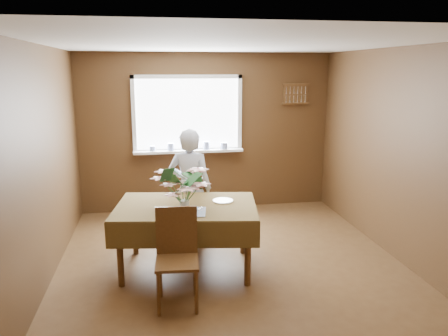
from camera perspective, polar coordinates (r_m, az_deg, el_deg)
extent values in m
plane|color=#4E331B|center=(5.21, 1.02, -12.68)|extent=(4.50, 4.50, 0.00)
plane|color=white|center=(4.72, 1.14, 15.93)|extent=(4.50, 4.50, 0.00)
plane|color=brown|center=(7.00, -2.30, 4.63)|extent=(4.00, 0.00, 4.00)
plane|color=brown|center=(2.72, 9.88, -8.79)|extent=(4.00, 0.00, 4.00)
plane|color=brown|center=(4.87, -22.75, 0.03)|extent=(0.00, 4.50, 4.50)
plane|color=brown|center=(5.53, 21.91, 1.53)|extent=(0.00, 4.50, 4.50)
cube|color=white|center=(6.92, -4.79, 7.00)|extent=(1.60, 0.01, 1.10)
cube|color=white|center=(6.87, -4.87, 11.81)|extent=(1.72, 0.06, 0.06)
cube|color=white|center=(6.99, -4.69, 2.26)|extent=(1.72, 0.06, 0.06)
cube|color=white|center=(6.89, -11.72, 6.76)|extent=(0.06, 0.06, 1.22)
cube|color=white|center=(7.02, 2.04, 7.12)|extent=(0.06, 0.06, 1.22)
cube|color=white|center=(6.92, -4.64, 2.23)|extent=(1.72, 0.20, 0.04)
cylinder|color=white|center=(6.86, -9.33, 2.53)|extent=(0.09, 0.09, 0.08)
cylinder|color=white|center=(6.87, -6.98, 2.76)|extent=(0.11, 0.11, 0.12)
cylinder|color=white|center=(6.89, -4.63, 2.74)|extent=(0.12, 0.12, 0.09)
cylinder|color=white|center=(6.91, -2.31, 2.96)|extent=(0.10, 0.10, 0.13)
cylinder|color=white|center=(6.95, 0.00, 2.93)|extent=(0.11, 0.11, 0.10)
cube|color=brown|center=(7.24, 9.30, 9.52)|extent=(0.40, 0.03, 0.30)
cube|color=brown|center=(7.22, 9.38, 10.70)|extent=(0.44, 0.04, 0.03)
cube|color=brown|center=(7.24, 9.30, 8.33)|extent=(0.44, 0.04, 0.03)
cylinder|color=brown|center=(4.76, -13.41, -10.96)|extent=(0.07, 0.07, 0.71)
cylinder|color=brown|center=(4.66, 3.12, -11.14)|extent=(0.07, 0.07, 0.71)
cylinder|color=brown|center=(5.52, -11.57, -7.50)|extent=(0.07, 0.07, 0.71)
cylinder|color=brown|center=(5.43, 2.51, -7.57)|extent=(0.07, 0.07, 0.71)
cube|color=brown|center=(4.92, -4.96, -5.21)|extent=(1.62, 1.21, 0.04)
cube|color=#49381A|center=(4.91, -4.97, -4.93)|extent=(1.69, 1.27, 0.01)
cube|color=#49381A|center=(4.46, -5.41, -8.76)|extent=(1.54, 0.24, 0.28)
cube|color=#49381A|center=(5.45, -4.56, -4.70)|extent=(1.54, 0.24, 0.28)
cube|color=#49381A|center=(5.07, -13.77, -6.41)|extent=(0.17, 1.04, 0.28)
cube|color=#49381A|center=(4.96, 4.09, -6.48)|extent=(0.17, 1.04, 0.28)
cube|color=#4899CC|center=(4.67, -5.18, -5.74)|extent=(0.49, 0.39, 0.01)
cylinder|color=brown|center=(6.10, -2.44, -6.75)|extent=(0.04, 0.04, 0.41)
cylinder|color=brown|center=(6.11, -5.52, -6.77)|extent=(0.04, 0.04, 0.41)
cylinder|color=brown|center=(5.79, -2.44, -7.83)|extent=(0.04, 0.04, 0.41)
cylinder|color=brown|center=(5.80, -5.69, -7.84)|extent=(0.04, 0.04, 0.41)
cube|color=brown|center=(5.88, -4.06, -5.28)|extent=(0.42, 0.42, 0.03)
cube|color=brown|center=(5.64, -4.14, -3.51)|extent=(0.38, 0.08, 0.45)
cylinder|color=brown|center=(4.22, -8.54, -16.03)|extent=(0.04, 0.04, 0.43)
cylinder|color=brown|center=(4.22, -3.64, -15.94)|extent=(0.04, 0.04, 0.43)
cylinder|color=brown|center=(4.53, -8.32, -13.92)|extent=(0.04, 0.04, 0.43)
cylinder|color=brown|center=(4.52, -3.81, -13.84)|extent=(0.04, 0.04, 0.43)
cube|color=brown|center=(4.27, -6.15, -12.15)|extent=(0.43, 0.43, 0.03)
cube|color=brown|center=(4.34, -6.21, -8.05)|extent=(0.40, 0.06, 0.48)
imported|color=white|center=(5.59, -4.47, -2.59)|extent=(0.64, 0.52, 1.53)
cylinder|color=white|center=(4.66, -5.20, -4.97)|extent=(0.10, 0.10, 0.13)
cylinder|color=#33662D|center=(4.63, -5.23, -3.75)|extent=(0.06, 0.06, 0.09)
cylinder|color=white|center=(5.03, -0.13, -4.29)|extent=(0.24, 0.24, 0.01)
cube|color=silver|center=(4.71, -3.44, -5.47)|extent=(0.14, 0.20, 0.00)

